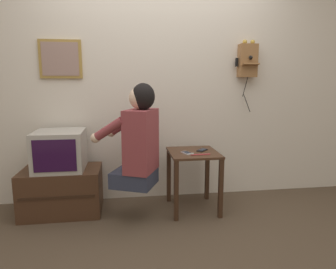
{
  "coord_description": "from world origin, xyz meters",
  "views": [
    {
      "loc": [
        -0.35,
        -2.21,
        1.26
      ],
      "look_at": [
        0.05,
        0.52,
        0.78
      ],
      "focal_mm": 32.0,
      "sensor_mm": 36.0,
      "label": 1
    }
  ],
  "objects_px": {
    "toothbrush": "(199,154)",
    "television": "(60,150)",
    "wall_phone_antique": "(248,60)",
    "cell_phone_held": "(187,153)",
    "cell_phone_spare": "(202,150)",
    "framed_picture": "(60,59)",
    "person": "(138,139)"
  },
  "relations": [
    {
      "from": "toothbrush",
      "to": "television",
      "type": "bearing_deg",
      "value": 77.73
    },
    {
      "from": "television",
      "to": "wall_phone_antique",
      "type": "distance_m",
      "value": 2.12
    },
    {
      "from": "cell_phone_held",
      "to": "toothbrush",
      "type": "bearing_deg",
      "value": -53.69
    },
    {
      "from": "cell_phone_spare",
      "to": "toothbrush",
      "type": "relative_size",
      "value": 0.71
    },
    {
      "from": "wall_phone_antique",
      "to": "toothbrush",
      "type": "xyz_separation_m",
      "value": [
        -0.63,
        -0.48,
        -0.89
      ]
    },
    {
      "from": "wall_phone_antique",
      "to": "framed_picture",
      "type": "relative_size",
      "value": 1.86
    },
    {
      "from": "person",
      "to": "wall_phone_antique",
      "type": "bearing_deg",
      "value": -43.56
    },
    {
      "from": "television",
      "to": "wall_phone_antique",
      "type": "xyz_separation_m",
      "value": [
        1.93,
        0.23,
        0.87
      ]
    },
    {
      "from": "wall_phone_antique",
      "to": "toothbrush",
      "type": "bearing_deg",
      "value": -143.0
    },
    {
      "from": "cell_phone_held",
      "to": "wall_phone_antique",
      "type": "bearing_deg",
      "value": 11.61
    },
    {
      "from": "cell_phone_spare",
      "to": "cell_phone_held",
      "type": "bearing_deg",
      "value": -109.77
    },
    {
      "from": "person",
      "to": "television",
      "type": "bearing_deg",
      "value": 93.48
    },
    {
      "from": "television",
      "to": "toothbrush",
      "type": "relative_size",
      "value": 2.49
    },
    {
      "from": "cell_phone_held",
      "to": "toothbrush",
      "type": "relative_size",
      "value": 0.73
    },
    {
      "from": "television",
      "to": "toothbrush",
      "type": "bearing_deg",
      "value": -10.75
    },
    {
      "from": "framed_picture",
      "to": "cell_phone_spare",
      "type": "xyz_separation_m",
      "value": [
        1.37,
        -0.35,
        -0.89
      ]
    },
    {
      "from": "cell_phone_held",
      "to": "toothbrush",
      "type": "height_order",
      "value": "toothbrush"
    },
    {
      "from": "cell_phone_held",
      "to": "person",
      "type": "bearing_deg",
      "value": 175.65
    },
    {
      "from": "television",
      "to": "cell_phone_held",
      "type": "bearing_deg",
      "value": -8.02
    },
    {
      "from": "person",
      "to": "framed_picture",
      "type": "relative_size",
      "value": 2.26
    },
    {
      "from": "television",
      "to": "cell_phone_held",
      "type": "xyz_separation_m",
      "value": [
        1.19,
        -0.17,
        -0.03
      ]
    },
    {
      "from": "television",
      "to": "person",
      "type": "bearing_deg",
      "value": -20.27
    },
    {
      "from": "framed_picture",
      "to": "television",
      "type": "bearing_deg",
      "value": -90.0
    },
    {
      "from": "cell_phone_spare",
      "to": "television",
      "type": "bearing_deg",
      "value": -140.19
    },
    {
      "from": "cell_phone_spare",
      "to": "toothbrush",
      "type": "bearing_deg",
      "value": -70.18
    },
    {
      "from": "cell_phone_held",
      "to": "cell_phone_spare",
      "type": "height_order",
      "value": "same"
    },
    {
      "from": "cell_phone_held",
      "to": "cell_phone_spare",
      "type": "bearing_deg",
      "value": 10.37
    },
    {
      "from": "wall_phone_antique",
      "to": "toothbrush",
      "type": "height_order",
      "value": "wall_phone_antique"
    },
    {
      "from": "wall_phone_antique",
      "to": "cell_phone_spare",
      "type": "relative_size",
      "value": 5.79
    },
    {
      "from": "wall_phone_antique",
      "to": "cell_phone_spare",
      "type": "height_order",
      "value": "wall_phone_antique"
    },
    {
      "from": "wall_phone_antique",
      "to": "framed_picture",
      "type": "height_order",
      "value": "wall_phone_antique"
    },
    {
      "from": "cell_phone_held",
      "to": "cell_phone_spare",
      "type": "xyz_separation_m",
      "value": [
        0.18,
        0.09,
        0.0
      ]
    }
  ]
}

